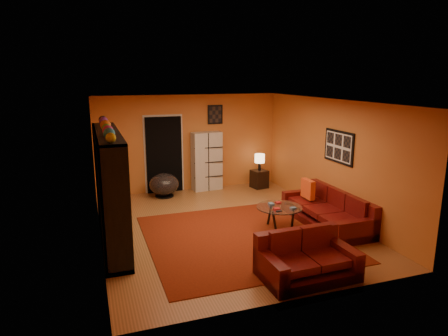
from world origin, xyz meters
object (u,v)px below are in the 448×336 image
object	(u,v)px
coffee_table	(279,209)
side_table	(259,179)
sofa	(330,211)
tv	(113,191)
entertainment_unit	(110,188)
loveseat	(305,259)
storage_cabinet	(207,161)
table_lamp	(260,159)
bowl_chair	(164,184)

from	to	relation	value
coffee_table	side_table	world-z (taller)	side_table
sofa	coffee_table	bearing A→B (deg)	175.28
tv	side_table	distance (m)	4.87
entertainment_unit	loveseat	size ratio (longest dim) A/B	2.01
sofa	loveseat	world-z (taller)	same
tv	storage_cabinet	distance (m)	3.88
entertainment_unit	tv	bearing A→B (deg)	-10.98
coffee_table	side_table	xyz separation A→B (m)	(0.89, 2.99, -0.18)
table_lamp	side_table	bearing A→B (deg)	180.00
sofa	table_lamp	world-z (taller)	table_lamp
storage_cabinet	table_lamp	xyz separation A→B (m)	(1.45, -0.31, 0.03)
entertainment_unit	storage_cabinet	bearing A→B (deg)	45.86
loveseat	table_lamp	world-z (taller)	table_lamp
storage_cabinet	tv	bearing A→B (deg)	-138.63
side_table	coffee_table	bearing A→B (deg)	-106.57
bowl_chair	table_lamp	bearing A→B (deg)	-0.26
sofa	side_table	size ratio (longest dim) A/B	4.57
entertainment_unit	bowl_chair	xyz separation A→B (m)	(1.46, 2.50, -0.72)
tv	sofa	xyz separation A→B (m)	(4.36, -0.59, -0.69)
entertainment_unit	storage_cabinet	xyz separation A→B (m)	(2.72, 2.80, -0.25)
tv	entertainment_unit	bearing A→B (deg)	79.02
coffee_table	bowl_chair	xyz separation A→B (m)	(-1.81, 3.00, -0.10)
entertainment_unit	tv	xyz separation A→B (m)	(0.05, -0.01, -0.07)
coffee_table	storage_cabinet	bearing A→B (deg)	99.55
sofa	storage_cabinet	world-z (taller)	storage_cabinet
entertainment_unit	bowl_chair	bearing A→B (deg)	59.64
bowl_chair	table_lamp	world-z (taller)	table_lamp
sofa	table_lamp	size ratio (longest dim) A/B	4.94
sofa	storage_cabinet	distance (m)	3.84
bowl_chair	sofa	bearing A→B (deg)	-46.44
storage_cabinet	table_lamp	world-z (taller)	storage_cabinet
sofa	coffee_table	size ratio (longest dim) A/B	2.45
loveseat	entertainment_unit	bearing A→B (deg)	47.18
sofa	loveseat	distance (m)	2.46
storage_cabinet	entertainment_unit	bearing A→B (deg)	-139.26
sofa	bowl_chair	bearing A→B (deg)	133.81
coffee_table	table_lamp	size ratio (longest dim) A/B	2.02
entertainment_unit	loveseat	bearing A→B (deg)	-41.26
storage_cabinet	side_table	xyz separation A→B (m)	(1.45, -0.31, -0.55)
bowl_chair	coffee_table	bearing A→B (deg)	-58.95
storage_cabinet	table_lamp	size ratio (longest dim) A/B	3.46
entertainment_unit	bowl_chair	distance (m)	2.99
side_table	tv	bearing A→B (deg)	-148.73
loveseat	bowl_chair	size ratio (longest dim) A/B	1.96
loveseat	side_table	xyz separation A→B (m)	(1.41, 4.91, -0.04)
tv	sofa	distance (m)	4.46
storage_cabinet	bowl_chair	bearing A→B (deg)	-171.66
entertainment_unit	bowl_chair	size ratio (longest dim) A/B	3.94
coffee_table	bowl_chair	bearing A→B (deg)	121.05
bowl_chair	table_lamp	xyz separation A→B (m)	(2.70, -0.01, 0.50)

